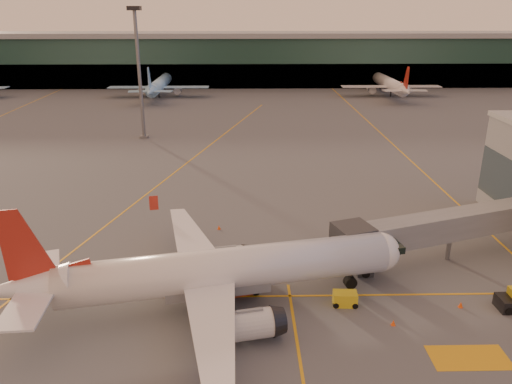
{
  "coord_description": "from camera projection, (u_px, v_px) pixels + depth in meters",
  "views": [
    {
      "loc": [
        1.01,
        -35.1,
        25.13
      ],
      "look_at": [
        2.15,
        19.51,
        5.0
      ],
      "focal_mm": 35.0,
      "sensor_mm": 36.0,
      "label": 1
    }
  ],
  "objects": [
    {
      "name": "distant_aircraft_row",
      "position": [
        65.0,
        97.0,
        151.24
      ],
      "size": [
        225.0,
        34.0,
        13.0
      ],
      "color": "#8DC3EC",
      "rests_on": "ground"
    },
    {
      "name": "cone_wing_left",
      "position": [
        219.0,
        227.0,
        60.33
      ],
      "size": [
        0.41,
        0.41,
        0.52
      ],
      "color": "#F54E0C",
      "rests_on": "ground"
    },
    {
      "name": "mast_west_near",
      "position": [
        139.0,
        64.0,
        97.98
      ],
      "size": [
        2.4,
        2.4,
        25.6
      ],
      "color": "slate",
      "rests_on": "ground"
    },
    {
      "name": "terminal",
      "position": [
        242.0,
        59.0,
        171.58
      ],
      "size": [
        400.0,
        20.0,
        17.6
      ],
      "color": "#19382D",
      "rests_on": "ground"
    },
    {
      "name": "jet_bridge",
      "position": [
        462.0,
        225.0,
        52.46
      ],
      "size": [
        27.05,
        11.88,
        5.52
      ],
      "color": "slate",
      "rests_on": "ground"
    },
    {
      "name": "taxi_markings",
      "position": [
        196.0,
        169.0,
        83.19
      ],
      "size": [
        100.12,
        173.0,
        0.01
      ],
      "color": "orange",
      "rests_on": "ground"
    },
    {
      "name": "cone_nose",
      "position": [
        461.0,
        305.0,
        44.56
      ],
      "size": [
        0.42,
        0.42,
        0.53
      ],
      "color": "#F54E0C",
      "rests_on": "ground"
    },
    {
      "name": "gpu_cart",
      "position": [
        345.0,
        299.0,
        44.77
      ],
      "size": [
        2.24,
        1.42,
        1.27
      ],
      "rotation": [
        0.0,
        0.0,
        -0.06
      ],
      "color": "gold",
      "rests_on": "ground"
    },
    {
      "name": "cone_fwd",
      "position": [
        393.0,
        323.0,
        42.04
      ],
      "size": [
        0.39,
        0.39,
        0.49
      ],
      "color": "#F54E0C",
      "rests_on": "ground"
    },
    {
      "name": "cone_tail",
      "position": [
        7.0,
        308.0,
        44.09
      ],
      "size": [
        0.44,
        0.44,
        0.56
      ],
      "color": "#F54E0C",
      "rests_on": "ground"
    },
    {
      "name": "catering_truck",
      "position": [
        234.0,
        271.0,
        46.27
      ],
      "size": [
        5.58,
        3.53,
        4.01
      ],
      "rotation": [
        0.0,
        0.0,
        0.27
      ],
      "color": "#AD3918",
      "rests_on": "ground"
    },
    {
      "name": "ground",
      "position": [
        235.0,
        329.0,
        41.6
      ],
      "size": [
        600.0,
        600.0,
        0.0
      ],
      "primitive_type": "plane",
      "color": "#4C4F54",
      "rests_on": "ground"
    },
    {
      "name": "main_airplane",
      "position": [
        214.0,
        272.0,
        43.5
      ],
      "size": [
        35.63,
        32.38,
        10.83
      ],
      "rotation": [
        0.0,
        0.0,
        0.2
      ],
      "color": "white",
      "rests_on": "ground"
    }
  ]
}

